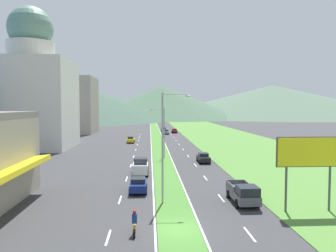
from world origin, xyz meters
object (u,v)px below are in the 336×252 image
car_0 (138,185)px  car_4 (203,158)px  billboard_roadside (309,155)px  car_6 (164,129)px  motorcycle_rider (135,224)px  pickup_truck_0 (243,193)px  street_lamp_mid (162,129)px  car_2 (131,140)px  pickup_truck_1 (141,167)px  street_lamp_near (165,141)px  car_1 (166,132)px  car_5 (174,131)px

car_0 → car_4: (10.16, 18.26, -0.00)m
billboard_roadside → car_0: 17.48m
billboard_roadside → car_0: billboard_roadside is taller
car_6 → motorcycle_rider: bearing=-3.7°
car_4 → pickup_truck_0: size_ratio=0.81×
street_lamp_mid → car_0: size_ratio=2.22×
billboard_roadside → car_2: bearing=108.4°
car_4 → motorcycle_rider: (-10.03, -30.14, -0.06)m
car_0 → pickup_truck_1: (-0.01, 9.57, 0.18)m
street_lamp_near → pickup_truck_1: bearing=101.1°
street_lamp_near → car_1: 78.76m
street_lamp_mid → car_2: (-7.12, 24.99, -4.38)m
car_0 → car_6: car_0 is taller
street_lamp_mid → pickup_truck_0: 29.67m
billboard_roadside → pickup_truck_1: billboard_roadside is taller
street_lamp_near → car_2: bearing=96.8°
car_1 → car_5: size_ratio=1.09×
street_lamp_mid → pickup_truck_0: size_ratio=1.66×
pickup_truck_0 → car_0: bearing=-115.7°
car_1 → street_lamp_near: bearing=-2.9°
car_4 → car_0: bearing=-29.1°
street_lamp_mid → pickup_truck_1: 15.18m
car_0 → car_2: size_ratio=0.89×
street_lamp_mid → car_6: (3.00, 64.87, -4.47)m
car_2 → car_4: bearing=-155.7°
street_lamp_mid → billboard_roadside: size_ratio=1.35×
pickup_truck_0 → motorcycle_rider: size_ratio=2.70×
pickup_truck_0 → motorcycle_rider: (-10.06, -6.99, -0.24)m
car_1 → pickup_truck_0: (3.46, -79.00, 0.22)m
street_lamp_near → car_1: size_ratio=2.30×
car_0 → car_4: 20.89m
car_1 → motorcycle_rider: 86.24m
street_lamp_near → pickup_truck_0: street_lamp_near is taller
car_2 → car_5: (13.55, 30.33, -0.03)m
car_1 → car_5: car_5 is taller
billboard_roadside → car_5: 86.92m
street_lamp_near → car_6: bearing=87.6°
street_lamp_near → car_2: street_lamp_near is taller
car_1 → billboard_roadside: bearing=5.9°
billboard_roadside → pickup_truck_1: size_ratio=1.23×
street_lamp_mid → pickup_truck_1: size_ratio=1.66×
car_5 → motorcycle_rider: motorcycle_rider is taller
car_6 → pickup_truck_1: pickup_truck_1 is taller
billboard_roadside → pickup_truck_0: size_ratio=1.23×
billboard_roadside → car_1: (-8.42, 81.73, -4.28)m
motorcycle_rider → car_1: bearing=-4.4°
car_2 → motorcycle_rider: 60.70m
car_4 → car_2: bearing=-155.7°
street_lamp_near → car_0: bearing=121.9°
car_1 → car_4: 55.95m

